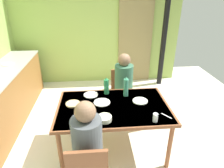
# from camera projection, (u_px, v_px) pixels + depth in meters

# --- Properties ---
(ground_plane) EXTENTS (6.29, 6.29, 0.00)m
(ground_plane) POSITION_uv_depth(u_px,v_px,m) (99.00, 145.00, 2.95)
(ground_plane) COLOR silver
(wall_back) EXTENTS (4.02, 0.10, 2.77)m
(wall_back) POSITION_uv_depth(u_px,v_px,m) (94.00, 25.00, 4.52)
(wall_back) COLOR #9DB959
(wall_back) RESTS_ON ground_plane
(door_wooden) EXTENTS (0.80, 0.05, 2.00)m
(door_wooden) POSITION_uv_depth(u_px,v_px,m) (135.00, 42.00, 4.69)
(door_wooden) COLOR olive
(door_wooden) RESTS_ON ground_plane
(stove_pipe_column) EXTENTS (0.12, 0.12, 2.77)m
(stove_pipe_column) POSITION_uv_depth(u_px,v_px,m) (165.00, 26.00, 4.33)
(stove_pipe_column) COLOR black
(stove_pipe_column) RESTS_ON ground_plane
(kitchen_counter) EXTENTS (0.61, 2.53, 0.91)m
(kitchen_counter) POSITION_uv_depth(u_px,v_px,m) (6.00, 96.00, 3.39)
(kitchen_counter) COLOR brown
(kitchen_counter) RESTS_ON ground_plane
(dining_table) EXTENTS (1.48, 0.96, 0.72)m
(dining_table) POSITION_uv_depth(u_px,v_px,m) (113.00, 110.00, 2.62)
(dining_table) COLOR brown
(dining_table) RESTS_ON ground_plane
(chair_far_diner) EXTENTS (0.40, 0.40, 0.87)m
(chair_far_diner) POSITION_uv_depth(u_px,v_px,m) (122.00, 91.00, 3.46)
(chair_far_diner) COLOR brown
(chair_far_diner) RESTS_ON ground_plane
(person_near_diner) EXTENTS (0.30, 0.37, 0.77)m
(person_near_diner) POSITION_uv_depth(u_px,v_px,m) (87.00, 140.00, 1.92)
(person_near_diner) COLOR #47544D
(person_near_diner) RESTS_ON ground_plane
(person_far_diner) EXTENTS (0.30, 0.37, 0.77)m
(person_far_diner) POSITION_uv_depth(u_px,v_px,m) (124.00, 80.00, 3.21)
(person_far_diner) COLOR #315B52
(person_far_diner) RESTS_ON ground_plane
(water_bottle_green_near) EXTENTS (0.07, 0.07, 0.30)m
(water_bottle_green_near) POSITION_uv_depth(u_px,v_px,m) (126.00, 87.00, 2.79)
(water_bottle_green_near) COLOR #3F9172
(water_bottle_green_near) RESTS_ON dining_table
(water_bottle_green_far) EXTENTS (0.07, 0.07, 0.26)m
(water_bottle_green_far) POSITION_uv_depth(u_px,v_px,m) (106.00, 86.00, 2.85)
(water_bottle_green_far) COLOR #267C48
(water_bottle_green_far) RESTS_ON dining_table
(serving_bowl_center) EXTENTS (0.17, 0.17, 0.05)m
(serving_bowl_center) POSITION_uv_depth(u_px,v_px,m) (104.00, 118.00, 2.29)
(serving_bowl_center) COLOR silver
(serving_bowl_center) RESTS_ON dining_table
(dinner_plate_near_left) EXTENTS (0.21, 0.21, 0.01)m
(dinner_plate_near_left) POSITION_uv_depth(u_px,v_px,m) (140.00, 101.00, 2.70)
(dinner_plate_near_left) COLOR white
(dinner_plate_near_left) RESTS_ON dining_table
(dinner_plate_near_right) EXTENTS (0.21, 0.21, 0.01)m
(dinner_plate_near_right) POSITION_uv_depth(u_px,v_px,m) (91.00, 95.00, 2.86)
(dinner_plate_near_right) COLOR white
(dinner_plate_near_right) RESTS_ON dining_table
(dinner_plate_far_center) EXTENTS (0.22, 0.22, 0.01)m
(dinner_plate_far_center) POSITION_uv_depth(u_px,v_px,m) (102.00, 102.00, 2.66)
(dinner_plate_far_center) COLOR white
(dinner_plate_far_center) RESTS_ON dining_table
(drinking_glass_by_near_diner) EXTENTS (0.06, 0.06, 0.10)m
(drinking_glass_by_near_diner) POSITION_uv_depth(u_px,v_px,m) (155.00, 118.00, 2.27)
(drinking_glass_by_near_diner) COLOR silver
(drinking_glass_by_near_diner) RESTS_ON dining_table
(bread_plate_sliced) EXTENTS (0.19, 0.19, 0.02)m
(bread_plate_sliced) POSITION_uv_depth(u_px,v_px,m) (73.00, 104.00, 2.62)
(bread_plate_sliced) COLOR #DBB77A
(bread_plate_sliced) RESTS_ON dining_table
(cutlery_knife_near) EXTENTS (0.08, 0.14, 0.00)m
(cutlery_knife_near) POSITION_uv_depth(u_px,v_px,m) (86.00, 122.00, 2.27)
(cutlery_knife_near) COLOR silver
(cutlery_knife_near) RESTS_ON dining_table
(cutlery_fork_near) EXTENTS (0.10, 0.13, 0.00)m
(cutlery_fork_near) POSITION_uv_depth(u_px,v_px,m) (166.00, 116.00, 2.38)
(cutlery_fork_near) COLOR silver
(cutlery_fork_near) RESTS_ON dining_table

